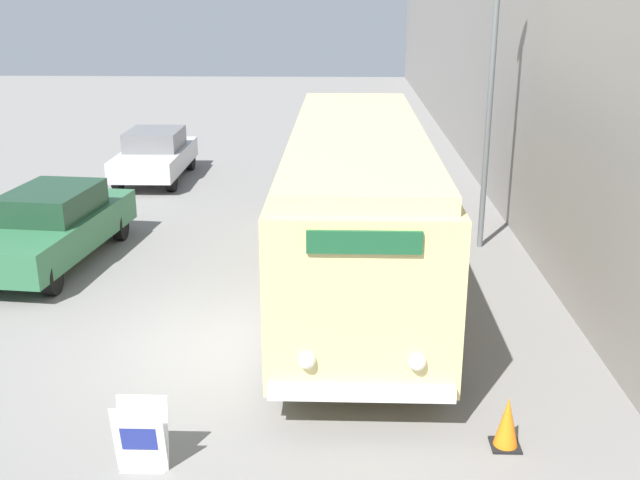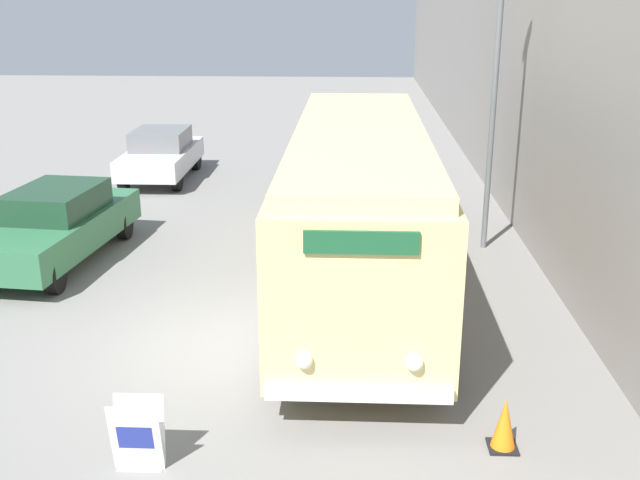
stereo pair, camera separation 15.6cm
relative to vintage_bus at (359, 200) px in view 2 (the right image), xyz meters
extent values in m
plane|color=slate|center=(-2.14, -2.67, -1.73)|extent=(80.00, 80.00, 0.00)
cube|color=gray|center=(3.88, 7.33, 1.98)|extent=(0.30, 60.00, 7.42)
cylinder|color=black|center=(-1.08, -3.53, -1.26)|extent=(0.28, 0.94, 0.94)
cylinder|color=black|center=(1.08, -3.53, -1.26)|extent=(0.28, 0.94, 0.94)
cylinder|color=black|center=(-1.08, 3.54, -1.26)|extent=(0.28, 0.94, 0.94)
cylinder|color=black|center=(1.08, 3.54, -1.26)|extent=(0.28, 0.94, 0.94)
cube|color=#E5D17F|center=(0.00, 0.01, -0.09)|extent=(2.48, 9.87, 2.34)
cube|color=#F3DD87|center=(0.00, 0.01, 1.21)|extent=(2.28, 9.48, 0.24)
cube|color=silver|center=(0.00, -4.99, -1.14)|extent=(2.35, 0.12, 0.20)
sphere|color=white|center=(-0.68, -4.96, -0.71)|extent=(0.22, 0.22, 0.22)
sphere|color=white|center=(0.68, -4.96, -0.71)|extent=(0.22, 0.22, 0.22)
cube|color=#19512D|center=(0.00, -4.95, 0.84)|extent=(1.36, 0.06, 0.28)
cube|color=gray|center=(-2.57, -5.81, -1.72)|extent=(0.54, 0.20, 0.01)
cube|color=white|center=(-2.57, -5.89, -1.28)|extent=(0.60, 0.18, 0.90)
cube|color=white|center=(-2.57, -5.74, -1.28)|extent=(0.60, 0.18, 0.90)
cube|color=navy|center=(-2.57, -5.91, -1.26)|extent=(0.42, 0.06, 0.31)
cylinder|color=#595E60|center=(2.77, 2.50, 1.54)|extent=(0.12, 0.12, 6.54)
cylinder|color=black|center=(-5.63, -0.53, -1.39)|extent=(0.22, 0.67, 0.67)
cylinder|color=black|center=(-6.80, 2.89, -1.39)|extent=(0.22, 0.67, 0.67)
cylinder|color=black|center=(-5.29, 2.73, -1.39)|extent=(0.22, 0.67, 0.67)
cube|color=#2D6642|center=(-6.21, 1.18, -1.06)|extent=(2.25, 4.84, 0.67)
cube|color=#193824|center=(-6.20, 1.30, -0.45)|extent=(1.72, 2.25, 0.55)
cylinder|color=black|center=(-6.61, 7.08, -1.38)|extent=(0.22, 0.69, 0.69)
cylinder|color=black|center=(-5.10, 7.09, -1.38)|extent=(0.22, 0.69, 0.69)
cylinder|color=black|center=(-6.63, 9.80, -1.38)|extent=(0.22, 0.69, 0.69)
cylinder|color=black|center=(-5.11, 9.80, -1.38)|extent=(0.22, 0.69, 0.69)
cube|color=#B7B7BC|center=(-5.86, 8.44, -1.09)|extent=(1.80, 4.12, 0.58)
cube|color=slate|center=(-5.86, 8.55, -0.52)|extent=(1.52, 1.86, 0.55)
cube|color=black|center=(1.78, -5.20, -1.71)|extent=(0.36, 0.36, 0.03)
cone|color=orange|center=(1.78, -5.20, -1.37)|extent=(0.30, 0.30, 0.65)
camera|label=1|loc=(-0.25, -13.25, 3.61)|focal=42.00mm
camera|label=2|loc=(-0.09, -13.25, 3.61)|focal=42.00mm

